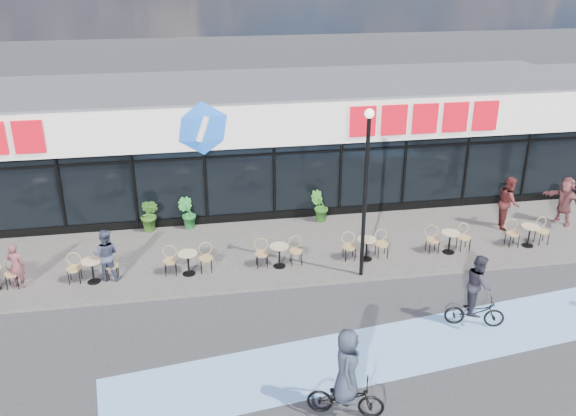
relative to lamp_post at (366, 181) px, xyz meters
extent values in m
plane|color=#28282B|center=(-4.51, -2.30, -3.22)|extent=(120.00, 120.00, 0.00)
cube|color=#57524D|center=(-4.51, 2.20, -3.17)|extent=(44.00, 5.00, 0.10)
cube|color=#6C9ACD|center=(-0.51, -3.80, -3.21)|extent=(14.17, 4.13, 0.01)
cube|color=black|center=(-4.51, 7.70, -1.72)|extent=(30.00, 6.00, 3.00)
cube|color=silver|center=(-4.51, 7.55, 0.53)|extent=(30.60, 6.30, 1.50)
cube|color=#47474C|center=(-4.51, 7.70, 1.33)|extent=(30.60, 6.30, 0.10)
cube|color=navy|center=(-4.51, 4.66, -0.17)|extent=(30.60, 0.08, 0.18)
cube|color=black|center=(-4.51, 4.67, -0.57)|extent=(30.00, 0.06, 0.08)
cube|color=black|center=(-4.51, 4.68, -3.02)|extent=(30.00, 0.10, 0.40)
cube|color=#B90616|center=(3.49, 4.40, 0.58)|extent=(5.63, 0.18, 1.10)
ellipsoid|color=blue|center=(-4.51, 4.40, 0.58)|extent=(1.90, 0.24, 1.90)
cylinder|color=black|center=(-9.51, 4.67, -1.72)|extent=(0.10, 0.10, 3.00)
cylinder|color=black|center=(-7.01, 4.67, -1.72)|extent=(0.10, 0.10, 3.00)
cylinder|color=black|center=(-4.51, 4.67, -1.72)|extent=(0.10, 0.10, 3.00)
cylinder|color=black|center=(-2.01, 4.67, -1.72)|extent=(0.10, 0.10, 3.00)
cylinder|color=black|center=(0.49, 4.67, -1.72)|extent=(0.10, 0.10, 3.00)
cylinder|color=black|center=(2.99, 4.67, -1.72)|extent=(0.10, 0.10, 3.00)
cylinder|color=black|center=(5.49, 4.67, -1.72)|extent=(0.10, 0.10, 3.00)
cylinder|color=black|center=(7.99, 4.67, -1.72)|extent=(0.10, 0.10, 3.00)
cylinder|color=black|center=(0.00, 0.00, -0.61)|extent=(0.12, 0.12, 5.02)
sphere|color=#FFF2CC|center=(0.00, 0.00, 2.00)|extent=(0.28, 0.28, 0.28)
cylinder|color=tan|center=(-8.15, 0.95, -2.40)|extent=(0.60, 0.60, 0.04)
cylinder|color=black|center=(-8.15, 0.95, -2.75)|extent=(0.06, 0.06, 0.70)
cylinder|color=black|center=(-8.15, 0.95, -3.11)|extent=(0.40, 0.40, 0.02)
cylinder|color=tan|center=(-5.28, 0.95, -2.40)|extent=(0.60, 0.60, 0.04)
cylinder|color=black|center=(-5.28, 0.95, -2.75)|extent=(0.06, 0.06, 0.70)
cylinder|color=black|center=(-5.28, 0.95, -3.11)|extent=(0.40, 0.40, 0.02)
cylinder|color=tan|center=(-2.42, 0.95, -2.40)|extent=(0.60, 0.60, 0.04)
cylinder|color=black|center=(-2.42, 0.95, -2.75)|extent=(0.06, 0.06, 0.70)
cylinder|color=black|center=(-2.42, 0.95, -3.11)|extent=(0.40, 0.40, 0.02)
cylinder|color=tan|center=(0.45, 0.95, -2.40)|extent=(0.60, 0.60, 0.04)
cylinder|color=black|center=(0.45, 0.95, -2.75)|extent=(0.06, 0.06, 0.70)
cylinder|color=black|center=(0.45, 0.95, -3.11)|extent=(0.40, 0.40, 0.02)
cylinder|color=tan|center=(3.31, 0.95, -2.40)|extent=(0.60, 0.60, 0.04)
cylinder|color=black|center=(3.31, 0.95, -2.75)|extent=(0.06, 0.06, 0.70)
cylinder|color=black|center=(3.31, 0.95, -3.11)|extent=(0.40, 0.40, 0.02)
cylinder|color=tan|center=(6.18, 0.95, -2.40)|extent=(0.60, 0.60, 0.04)
cylinder|color=black|center=(6.18, 0.95, -2.75)|extent=(0.06, 0.06, 0.70)
cylinder|color=black|center=(6.18, 0.95, -3.11)|extent=(0.40, 0.40, 0.02)
imported|color=#2D5919|center=(-6.55, 4.37, -2.49)|extent=(0.89, 0.86, 1.26)
imported|color=#1C6327|center=(-5.23, 4.43, -2.55)|extent=(0.77, 0.71, 1.14)
imported|color=#255919|center=(-0.40, 4.20, -2.53)|extent=(0.70, 0.59, 1.18)
imported|color=brown|center=(-10.31, 1.05, -2.41)|extent=(0.59, 0.46, 1.43)
imported|color=#2F344A|center=(-7.72, 1.07, -2.30)|extent=(0.89, 0.75, 1.65)
imported|color=brown|center=(8.39, 2.47, -2.22)|extent=(1.15, 1.74, 1.80)
imported|color=#491A1A|center=(6.20, 2.55, -2.16)|extent=(1.00, 1.12, 1.92)
imported|color=black|center=(2.28, -3.06, -2.80)|extent=(1.68, 1.00, 0.83)
imported|color=#23212A|center=(2.28, -3.06, -1.94)|extent=(0.84, 0.96, 1.67)
imported|color=black|center=(-2.05, -5.82, -2.77)|extent=(1.80, 1.10, 0.89)
imported|color=#272E3D|center=(-2.05, -5.82, -1.91)|extent=(0.79, 0.97, 1.72)
camera|label=1|loc=(-5.10, -16.02, 6.24)|focal=38.00mm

